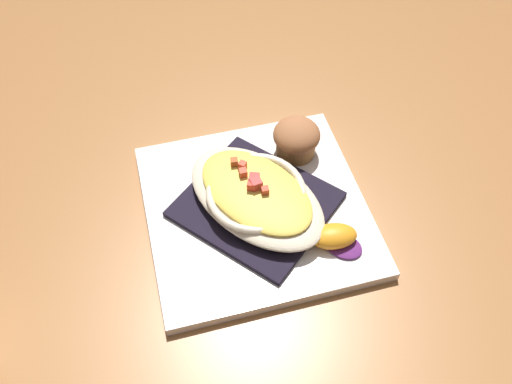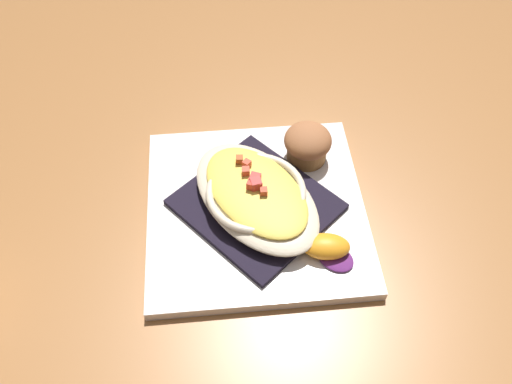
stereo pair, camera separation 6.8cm
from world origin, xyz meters
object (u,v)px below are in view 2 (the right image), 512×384
object	(u,v)px
square_plate	(256,209)
gratin_dish	(256,194)
muffin	(308,144)
orange_garnish	(328,248)

from	to	relation	value
square_plate	gratin_dish	bearing A→B (deg)	-162.88
muffin	orange_garnish	distance (m)	0.16
gratin_dish	orange_garnish	world-z (taller)	gratin_dish
orange_garnish	muffin	bearing A→B (deg)	178.07
square_plate	gratin_dish	xyz separation A→B (m)	(-0.00, -0.00, 0.03)
orange_garnish	gratin_dish	bearing A→B (deg)	-137.56
square_plate	orange_garnish	bearing A→B (deg)	42.46
gratin_dish	orange_garnish	distance (m)	0.11
muffin	orange_garnish	world-z (taller)	muffin
muffin	gratin_dish	bearing A→B (deg)	-47.57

